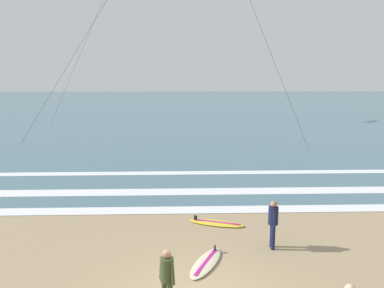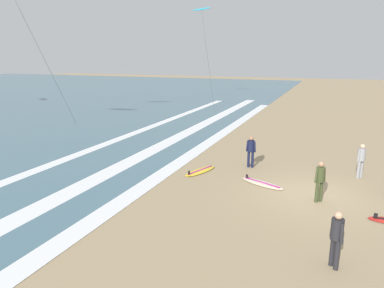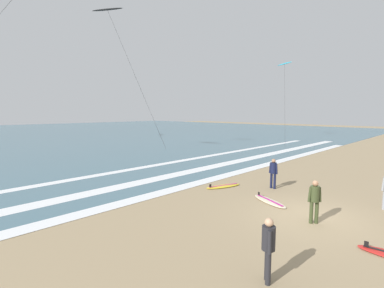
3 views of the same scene
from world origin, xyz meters
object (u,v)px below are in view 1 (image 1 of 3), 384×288
surfer_left_near (167,275)px  surfboard_near_water (216,223)px  surfboard_right_spare (206,263)px  surfer_background_far (273,220)px

surfer_left_near → surfboard_near_water: 5.80m
surfer_left_near → surfboard_near_water: size_ratio=0.73×
surfboard_near_water → surfboard_right_spare: same height
surfboard_near_water → surfer_background_far: bearing=-52.2°
surfboard_near_water → surfboard_right_spare: 3.16m
surfer_background_far → surfboard_near_water: 2.79m
surfer_left_near → surfboard_right_spare: surfer_left_near is taller
surfer_background_far → surfboard_right_spare: bearing=-155.2°
surfer_left_near → surfboard_near_water: (1.68, 5.47, -0.91)m
surfer_background_far → surfboard_near_water: size_ratio=0.73×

